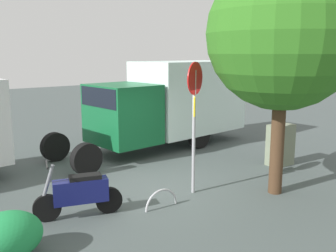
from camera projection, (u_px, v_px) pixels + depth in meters
ground_plane at (164, 183)px, 9.91m from camera, size 60.00×60.00×0.00m
box_truck_near at (171, 101)px, 13.67m from camera, size 7.55×2.68×3.04m
motorcycle at (80, 193)px, 7.81m from camera, size 1.75×0.79×1.20m
stop_sign at (194, 107)px, 8.88m from camera, size 0.71×0.33×3.14m
street_tree at (283, 34)px, 8.57m from camera, size 3.48×3.48×5.50m
utility_cabinet at (280, 145)px, 11.46m from camera, size 0.79×0.54×1.24m
bike_rack_hoop at (162, 207)px, 8.37m from camera, size 0.85×0.08×0.85m
shrub_near_sign at (7, 236)px, 6.21m from camera, size 1.17×0.95×0.80m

